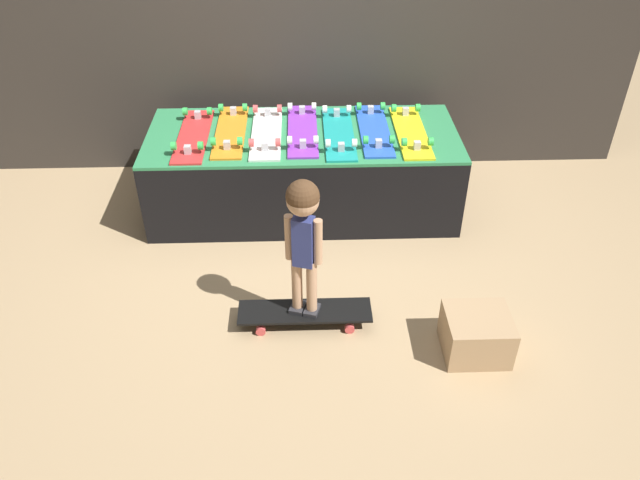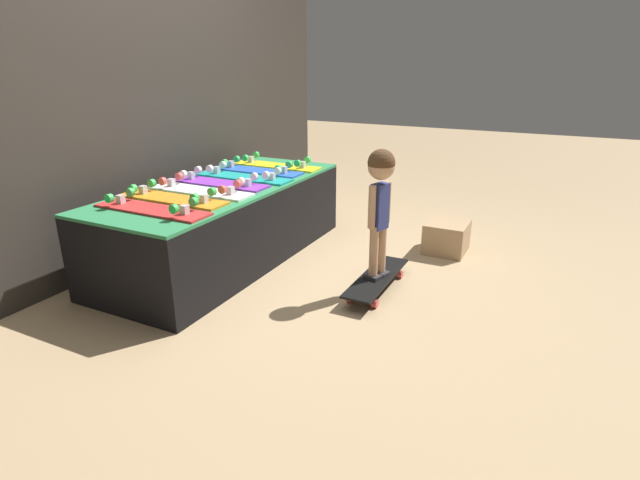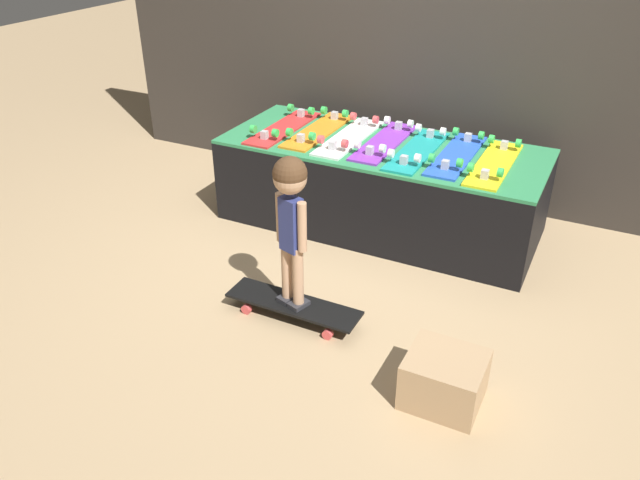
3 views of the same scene
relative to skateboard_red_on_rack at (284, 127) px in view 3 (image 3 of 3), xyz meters
name	(u,v)px [view 3 (image 3 of 3)]	position (x,y,z in m)	size (l,w,h in m)	color
ground_plane	(346,259)	(0.70, -0.51, -0.58)	(16.00, 16.00, 0.00)	tan
back_wall	(423,32)	(0.70, 0.67, 0.56)	(4.81, 0.10, 2.27)	#332D28
display_rack	(381,185)	(0.70, 0.02, -0.30)	(2.03, 0.84, 0.56)	black
skateboard_red_on_rack	(284,127)	(0.00, 0.00, 0.00)	(0.19, 0.75, 0.09)	red
skateboard_orange_on_rack	(318,130)	(0.23, 0.05, 0.00)	(0.19, 0.75, 0.09)	orange
skateboard_white_on_rack	(349,136)	(0.47, 0.03, 0.00)	(0.19, 0.75, 0.09)	white
skateboard_purple_on_rack	(385,141)	(0.70, 0.05, 0.00)	(0.19, 0.75, 0.09)	purple
skateboard_teal_on_rack	(418,149)	(0.94, 0.00, 0.00)	(0.19, 0.75, 0.09)	teal
skateboard_blue_on_rack	(457,154)	(1.17, 0.04, 0.00)	(0.19, 0.75, 0.09)	blue
skateboard_yellow_on_rack	(495,163)	(1.41, 0.01, 0.00)	(0.19, 0.75, 0.09)	yellow
skateboard_on_floor	(293,305)	(0.70, -1.16, -0.50)	(0.73, 0.19, 0.09)	black
child	(291,205)	(0.70, -1.16, 0.08)	(0.19, 0.16, 0.81)	#2D2D33
storage_box	(444,379)	(1.57, -1.40, -0.46)	(0.33, 0.30, 0.23)	tan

